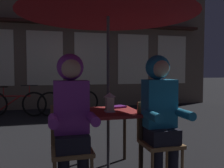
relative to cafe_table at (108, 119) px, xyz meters
The scene contains 11 objects.
cafe_table is the anchor object (origin of this frame).
patio_umbrella 1.42m from the cafe_table, ahead, with size 2.10×2.10×2.31m.
lantern 0.24m from the cafe_table, 91.13° to the right, with size 0.11×0.11×0.23m.
chair_left 0.62m from the cafe_table, 142.45° to the right, with size 0.40×0.40×0.87m.
chair_right 0.62m from the cafe_table, 37.55° to the right, with size 0.40×0.40×0.87m.
person_left_hooded 0.67m from the cafe_table, 138.43° to the right, with size 0.45×0.56×1.40m.
person_right_hooded 0.67m from the cafe_table, 41.57° to the right, with size 0.45×0.56×1.40m.
shopfront_building 5.93m from the cafe_table, 90.47° to the left, with size 10.00×0.93×6.20m.
bicycle_second 4.28m from the cafe_table, 111.44° to the left, with size 1.66×0.39×0.84m.
bicycle_third 3.84m from the cafe_table, 92.41° to the left, with size 1.67×0.24×0.84m.
book 0.30m from the cafe_table, 49.68° to the left, with size 0.20×0.14×0.02m, color #661E7A.
Camera 1 is at (-0.70, -2.83, 1.24)m, focal length 38.89 mm.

